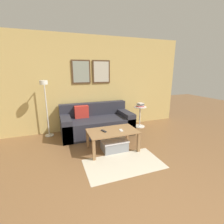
% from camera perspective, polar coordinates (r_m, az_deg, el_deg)
% --- Properties ---
extents(wall_back, '(5.60, 0.09, 2.55)m').
position_cam_1_polar(wall_back, '(4.60, -7.90, 9.76)').
color(wall_back, '#D6B76B').
rests_on(wall_back, ground_plane).
extents(area_rug, '(1.40, 0.79, 0.01)m').
position_cam_1_polar(area_rug, '(3.11, 4.13, -17.68)').
color(area_rug, beige).
rests_on(area_rug, ground_plane).
extents(couch, '(1.84, 0.89, 0.78)m').
position_cam_1_polar(couch, '(4.36, -5.46, -3.91)').
color(couch, '#2D2D38').
rests_on(couch, ground_plane).
extents(coffee_table, '(1.03, 0.62, 0.43)m').
position_cam_1_polar(coffee_table, '(3.43, 0.18, -7.69)').
color(coffee_table, '#997047').
rests_on(coffee_table, ground_plane).
extents(storage_bin, '(0.54, 0.39, 0.23)m').
position_cam_1_polar(storage_bin, '(3.51, 0.81, -11.47)').
color(storage_bin, gray).
rests_on(storage_bin, ground_plane).
extents(floor_lamp, '(0.22, 0.43, 1.43)m').
position_cam_1_polar(floor_lamp, '(4.17, -22.36, 4.17)').
color(floor_lamp, white).
rests_on(floor_lamp, ground_plane).
extents(side_table, '(0.37, 0.37, 0.62)m').
position_cam_1_polar(side_table, '(4.88, 9.77, -0.94)').
color(side_table, white).
rests_on(side_table, ground_plane).
extents(book_stack, '(0.21, 0.18, 0.11)m').
position_cam_1_polar(book_stack, '(4.82, 9.93, 2.53)').
color(book_stack, '#B73333').
rests_on(book_stack, side_table).
extents(remote_control, '(0.08, 0.16, 0.02)m').
position_cam_1_polar(remote_control, '(3.36, -2.93, -6.67)').
color(remote_control, '#232328').
rests_on(remote_control, coffee_table).
extents(cell_phone, '(0.08, 0.15, 0.01)m').
position_cam_1_polar(cell_phone, '(3.42, 3.25, -6.41)').
color(cell_phone, silver).
rests_on(cell_phone, coffee_table).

